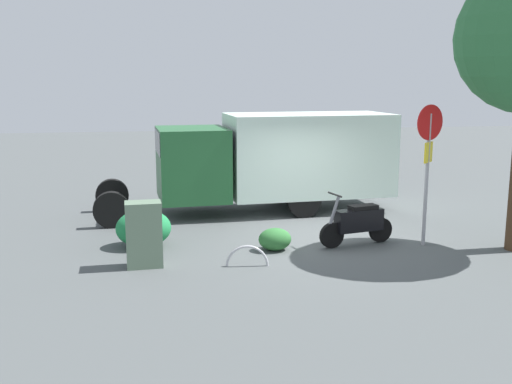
{
  "coord_description": "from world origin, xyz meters",
  "views": [
    {
      "loc": [
        3.86,
        12.64,
        3.6
      ],
      "look_at": [
        1.46,
        -0.81,
        0.99
      ],
      "focal_mm": 41.34,
      "sensor_mm": 36.0,
      "label": 1
    }
  ],
  "objects_px": {
    "utility_cabinet": "(144,234)",
    "motorcycle": "(358,222)",
    "box_truck_near": "(273,156)",
    "stop_sign": "(428,153)",
    "bike_rack_hoop": "(247,266)"
  },
  "relations": [
    {
      "from": "stop_sign",
      "to": "bike_rack_hoop",
      "type": "bearing_deg",
      "value": 11.06
    },
    {
      "from": "motorcycle",
      "to": "utility_cabinet",
      "type": "relative_size",
      "value": 1.39
    },
    {
      "from": "stop_sign",
      "to": "utility_cabinet",
      "type": "distance_m",
      "value": 6.24
    },
    {
      "from": "motorcycle",
      "to": "utility_cabinet",
      "type": "xyz_separation_m",
      "value": [
        4.64,
        0.73,
        0.12
      ]
    },
    {
      "from": "motorcycle",
      "to": "stop_sign",
      "type": "bearing_deg",
      "value": 156.64
    },
    {
      "from": "motorcycle",
      "to": "utility_cabinet",
      "type": "distance_m",
      "value": 4.7
    },
    {
      "from": "motorcycle",
      "to": "stop_sign",
      "type": "relative_size",
      "value": 0.58
    },
    {
      "from": "stop_sign",
      "to": "utility_cabinet",
      "type": "relative_size",
      "value": 2.4
    },
    {
      "from": "stop_sign",
      "to": "utility_cabinet",
      "type": "height_order",
      "value": "stop_sign"
    },
    {
      "from": "stop_sign",
      "to": "utility_cabinet",
      "type": "xyz_separation_m",
      "value": [
        6.06,
        0.45,
        -1.41
      ]
    },
    {
      "from": "utility_cabinet",
      "to": "bike_rack_hoop",
      "type": "bearing_deg",
      "value": 170.16
    },
    {
      "from": "box_truck_near",
      "to": "stop_sign",
      "type": "bearing_deg",
      "value": 119.87
    },
    {
      "from": "utility_cabinet",
      "to": "motorcycle",
      "type": "bearing_deg",
      "value": -171.02
    },
    {
      "from": "utility_cabinet",
      "to": "box_truck_near",
      "type": "bearing_deg",
      "value": -127.97
    },
    {
      "from": "box_truck_near",
      "to": "motorcycle",
      "type": "bearing_deg",
      "value": 104.31
    }
  ]
}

